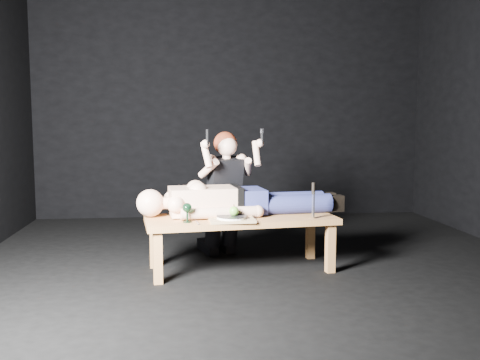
# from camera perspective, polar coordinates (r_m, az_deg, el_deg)

# --- Properties ---
(ground) EXTENTS (5.00, 5.00, 0.00)m
(ground) POSITION_cam_1_polar(r_m,az_deg,el_deg) (4.62, 2.06, -9.21)
(ground) COLOR black
(ground) RESTS_ON ground
(back_wall) EXTENTS (5.00, 0.00, 5.00)m
(back_wall) POSITION_cam_1_polar(r_m,az_deg,el_deg) (6.94, -0.91, 8.47)
(back_wall) COLOR black
(back_wall) RESTS_ON ground
(table) EXTENTS (1.61, 0.76, 0.45)m
(table) POSITION_cam_1_polar(r_m,az_deg,el_deg) (4.45, 0.07, -6.81)
(table) COLOR #A67841
(table) RESTS_ON ground
(lying_man) EXTENTS (1.76, 0.71, 0.29)m
(lying_man) POSITION_cam_1_polar(r_m,az_deg,el_deg) (4.53, 0.31, -1.82)
(lying_man) COLOR beige
(lying_man) RESTS_ON table
(kneeling_woman) EXTENTS (0.81, 0.86, 1.18)m
(kneeling_woman) POSITION_cam_1_polar(r_m,az_deg,el_deg) (4.88, -1.96, -1.30)
(kneeling_woman) COLOR black
(kneeling_woman) RESTS_ON ground
(serving_tray) EXTENTS (0.37, 0.27, 0.02)m
(serving_tray) POSITION_cam_1_polar(r_m,az_deg,el_deg) (4.21, -0.90, -4.28)
(serving_tray) COLOR tan
(serving_tray) RESTS_ON table
(plate) EXTENTS (0.25, 0.25, 0.02)m
(plate) POSITION_cam_1_polar(r_m,az_deg,el_deg) (4.20, -0.90, -4.02)
(plate) COLOR white
(plate) RESTS_ON serving_tray
(apple) EXTENTS (0.08, 0.08, 0.08)m
(apple) POSITION_cam_1_polar(r_m,az_deg,el_deg) (4.21, -0.65, -3.36)
(apple) COLOR #5DA925
(apple) RESTS_ON plate
(goblet) EXTENTS (0.08, 0.08, 0.15)m
(goblet) POSITION_cam_1_polar(r_m,az_deg,el_deg) (4.16, -5.69, -3.50)
(goblet) COLOR black
(goblet) RESTS_ON table
(fork_flat) EXTENTS (0.03, 0.17, 0.01)m
(fork_flat) POSITION_cam_1_polar(r_m,az_deg,el_deg) (4.14, -4.61, -4.58)
(fork_flat) COLOR #B2B2B7
(fork_flat) RESTS_ON table
(knife_flat) EXTENTS (0.04, 0.17, 0.01)m
(knife_flat) POSITION_cam_1_polar(r_m,az_deg,el_deg) (4.23, 1.38, -4.32)
(knife_flat) COLOR #B2B2B7
(knife_flat) RESTS_ON table
(spoon_flat) EXTENTS (0.14, 0.11, 0.01)m
(spoon_flat) POSITION_cam_1_polar(r_m,az_deg,el_deg) (4.34, 0.85, -4.05)
(spoon_flat) COLOR #B2B2B7
(spoon_flat) RESTS_ON table
(carving_knife) EXTENTS (0.04, 0.05, 0.29)m
(carving_knife) POSITION_cam_1_polar(r_m,az_deg,el_deg) (4.34, 7.87, -2.20)
(carving_knife) COLOR #B2B2B7
(carving_knife) RESTS_ON table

